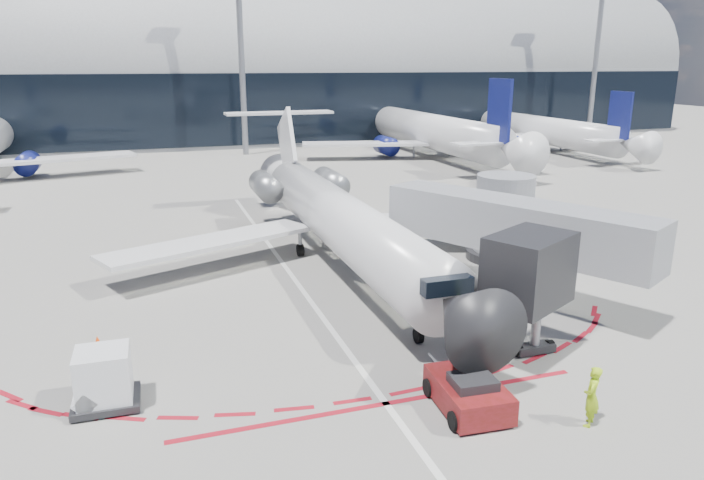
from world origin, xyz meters
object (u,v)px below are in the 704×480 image
object	(u,v)px
regional_jet	(335,215)
pushback_tug	(468,393)
ramp_worker	(592,396)
uld_container	(104,379)

from	to	relation	value
regional_jet	pushback_tug	bearing A→B (deg)	-91.84
regional_jet	ramp_worker	distance (m)	18.71
pushback_tug	uld_container	world-z (taller)	uld_container
ramp_worker	uld_container	xyz separation A→B (m)	(-14.15, 5.87, -0.01)
regional_jet	ramp_worker	size ratio (longest dim) A/B	16.05
uld_container	pushback_tug	bearing A→B (deg)	-17.97
regional_jet	uld_container	xyz separation A→B (m)	(-11.59, -12.59, -1.65)
pushback_tug	ramp_worker	size ratio (longest dim) A/B	2.52
pushback_tug	regional_jet	bearing A→B (deg)	91.77
pushback_tug	ramp_worker	bearing A→B (deg)	-29.64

